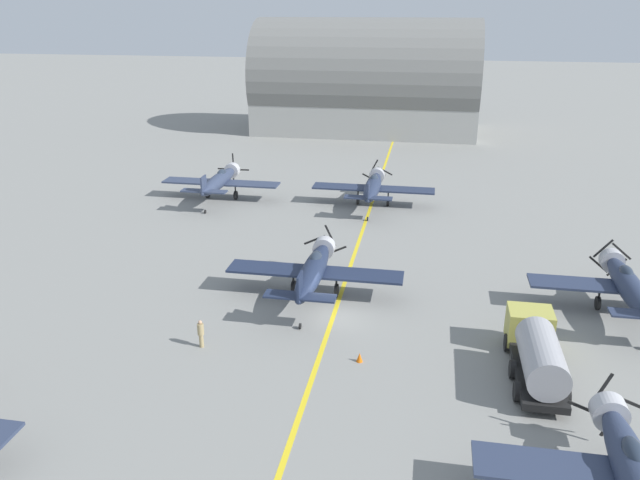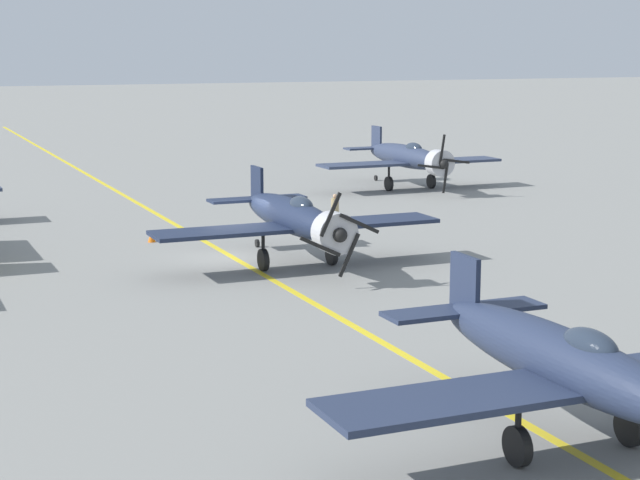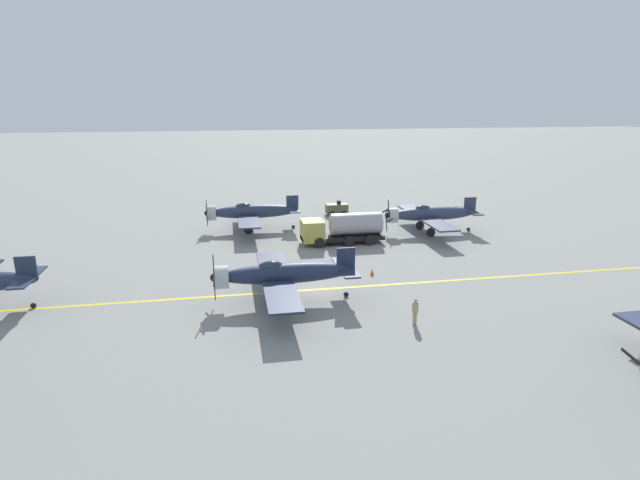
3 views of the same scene
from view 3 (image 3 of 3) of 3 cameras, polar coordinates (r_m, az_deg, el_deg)
The scene contains 9 objects.
ground_plane at distance 37.00m, azimuth -0.56°, elevation -5.70°, with size 400.00×400.00×0.00m, color gray.
taxiway_stripe at distance 37.00m, azimuth -0.56°, elevation -5.69°, with size 0.30×160.00×0.01m, color yellow.
airplane_mid_center at distance 34.33m, azimuth -4.40°, elevation -3.90°, with size 12.00×9.98×3.66m.
airplane_near_right at distance 53.28m, azimuth 12.37°, elevation 2.90°, with size 12.00×9.98×3.71m.
airplane_mid_right at distance 53.61m, azimuth -7.95°, elevation 3.20°, with size 12.00×9.98×3.65m.
fuel_tanker at distance 48.38m, azimuth 2.53°, elevation 1.36°, with size 2.68×8.00×2.98m.
tow_tractor at distance 60.62m, azimuth 1.93°, elevation 3.62°, with size 1.57×2.60×1.79m.
ground_crew_walking at distance 31.71m, azimuth 10.82°, elevation -7.93°, with size 0.38×0.38×1.73m.
traffic_cone at distance 40.10m, azimuth 5.98°, elevation -3.64°, with size 0.36×0.36×0.55m, color orange.
Camera 3 is at (-33.92, 5.91, 13.54)m, focal length 28.00 mm.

